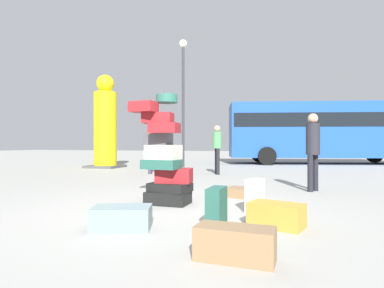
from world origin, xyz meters
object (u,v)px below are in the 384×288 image
suitcase_slate_upright_blue (122,218)px  lamp_post (183,83)px  suitcase_cream_foreground_near (255,195)px  person_passerby_in_red (150,147)px  suitcase_tower (165,159)px  person_tourist_with_camera (313,145)px  suitcase_tan_white_trunk (276,215)px  suitcase_teal_behind_tower (217,208)px  person_bearded_onlooker (217,145)px  suitcase_brown_left_side (242,193)px  suitcase_brown_right_side (235,243)px  yellow_dummy_statue (105,126)px  parked_bus (324,129)px

suitcase_slate_upright_blue → lamp_post: 10.88m
suitcase_cream_foreground_near → person_passerby_in_red: person_passerby_in_red is taller
suitcase_tower → person_tourist_with_camera: 3.48m
suitcase_cream_foreground_near → suitcase_tan_white_trunk: suitcase_cream_foreground_near is taller
suitcase_teal_behind_tower → suitcase_slate_upright_blue: 1.17m
person_bearded_onlooker → lamp_post: size_ratio=0.29×
suitcase_brown_left_side → lamp_post: (-3.55, 7.26, 3.69)m
suitcase_tower → suitcase_teal_behind_tower: 1.88m
suitcase_brown_left_side → suitcase_slate_upright_blue: (-1.15, -2.70, 0.04)m
suitcase_brown_right_side → yellow_dummy_statue: size_ratio=0.17×
person_bearded_onlooker → suitcase_brown_right_side: bearing=-11.7°
yellow_dummy_statue → suitcase_cream_foreground_near: bearing=-45.9°
suitcase_cream_foreground_near → suitcase_tan_white_trunk: 0.87m
person_bearded_onlooker → lamp_post: (-2.14, 2.85, 2.77)m
suitcase_teal_behind_tower → parked_bus: 14.41m
suitcase_teal_behind_tower → person_tourist_with_camera: size_ratio=0.30×
suitcase_tower → yellow_dummy_statue: yellow_dummy_statue is taller
yellow_dummy_statue → parked_bus: yellow_dummy_statue is taller
person_bearded_onlooker → parked_bus: (4.27, 7.22, 0.82)m
suitcase_tower → suitcase_slate_upright_blue: 1.78m
suitcase_cream_foreground_near → suitcase_brown_right_side: 2.08m
suitcase_teal_behind_tower → suitcase_slate_upright_blue: size_ratio=0.73×
suitcase_tan_white_trunk → person_bearded_onlooker: person_bearded_onlooker is taller
person_passerby_in_red → suitcase_cream_foreground_near: bearing=18.7°
suitcase_brown_left_side → yellow_dummy_statue: size_ratio=0.15×
suitcase_slate_upright_blue → person_bearded_onlooker: size_ratio=0.42×
suitcase_teal_behind_tower → lamp_post: bearing=112.9°
suitcase_brown_left_side → lamp_post: bearing=133.8°
suitcase_cream_foreground_near → suitcase_teal_behind_tower: bearing=-85.7°
suitcase_brown_left_side → person_passerby_in_red: 5.49m
suitcase_teal_behind_tower → suitcase_cream_foreground_near: (0.37, 1.12, -0.00)m
suitcase_brown_right_side → person_passerby_in_red: (-4.05, 7.32, 0.79)m
suitcase_brown_left_side → suitcase_tan_white_trunk: 2.18m
suitcase_brown_right_side → parked_bus: 15.29m
person_bearded_onlooker → yellow_dummy_statue: size_ratio=0.41×
suitcase_tan_white_trunk → suitcase_teal_behind_tower: bearing=-136.6°
suitcase_teal_behind_tower → suitcase_slate_upright_blue: (-1.13, -0.31, -0.12)m
suitcase_tower → suitcase_cream_foreground_near: 1.67m
lamp_post → suitcase_teal_behind_tower: bearing=-69.9°
suitcase_cream_foreground_near → yellow_dummy_statue: size_ratio=0.12×
suitcase_brown_right_side → yellow_dummy_statue: bearing=130.9°
person_bearded_onlooker → lamp_post: lamp_post is taller
person_bearded_onlooker → lamp_post: bearing=-167.5°
suitcase_tan_white_trunk → suitcase_brown_right_side: suitcase_brown_right_side is taller
suitcase_tower → suitcase_slate_upright_blue: size_ratio=2.71×
person_tourist_with_camera → yellow_dummy_statue: yellow_dummy_statue is taller
suitcase_brown_right_side → parked_bus: (2.51, 14.99, 1.68)m
suitcase_brown_left_side → suitcase_tan_white_trunk: size_ratio=0.92×
person_passerby_in_red → suitcase_teal_behind_tower: bearing=11.0°
suitcase_tower → person_passerby_in_red: suitcase_tower is taller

